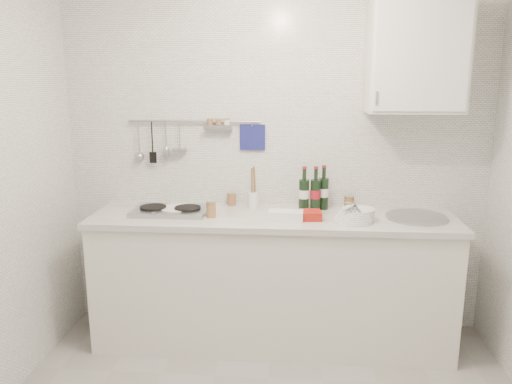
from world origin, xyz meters
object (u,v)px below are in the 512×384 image
(plate_stack_sink, at_px, (356,215))
(utensil_crock, at_px, (253,198))
(wall_cabinet, at_px, (416,57))
(wine_bottles, at_px, (314,189))
(plate_stack_hob, at_px, (177,210))

(plate_stack_sink, distance_m, utensil_crock, 0.74)
(wall_cabinet, xyz_separation_m, wine_bottles, (-0.62, 0.03, -0.87))
(wall_cabinet, height_order, wine_bottles, wall_cabinet)
(plate_stack_hob, distance_m, utensil_crock, 0.54)
(plate_stack_sink, bearing_deg, utensil_crock, 157.25)
(wall_cabinet, xyz_separation_m, utensil_crock, (-1.05, 0.06, -0.96))
(wall_cabinet, distance_m, plate_stack_sink, 1.08)
(wine_bottles, bearing_deg, wall_cabinet, -2.63)
(plate_stack_hob, relative_size, wine_bottles, 0.82)
(utensil_crock, bearing_deg, plate_stack_hob, -162.13)
(plate_stack_sink, bearing_deg, wall_cabinet, 32.07)
(wall_cabinet, height_order, plate_stack_sink, wall_cabinet)
(wall_cabinet, xyz_separation_m, plate_stack_sink, (-0.36, -0.23, -0.99))
(plate_stack_hob, relative_size, utensil_crock, 0.84)
(plate_stack_hob, height_order, utensil_crock, utensil_crock)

